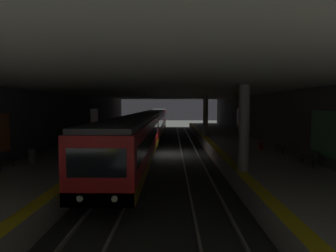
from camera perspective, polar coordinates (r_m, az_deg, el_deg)
ground_plane at (r=27.49m, az=-0.43°, el=-5.44°), size 120.00×120.00×0.00m
track_left at (r=27.52m, az=4.17°, el=-5.27°), size 60.00×1.53×0.16m
track_right at (r=27.61m, az=-5.02°, el=-5.25°), size 60.00×1.53×0.16m
platform_left at (r=28.04m, az=13.10°, el=-4.27°), size 60.00×5.30×1.06m
platform_right at (r=28.32m, az=-13.84°, el=-4.20°), size 60.00×5.30×1.06m
wall_left at (r=28.57m, az=18.87°, el=0.36°), size 60.00×0.56×5.60m
wall_right at (r=28.96m, az=-19.48°, el=0.39°), size 60.00×0.56×5.60m
ceiling_slab at (r=27.14m, az=-0.44°, el=6.73°), size 60.00×19.40×0.40m
pillar_near at (r=16.01m, az=14.38°, el=-0.42°), size 0.56×0.56×4.55m
pillar_far at (r=33.69m, az=7.22°, el=1.97°), size 0.56×0.56×4.55m
metro_train at (r=38.52m, az=-3.34°, el=0.32°), size 55.16×2.83×3.49m
bench_left_near at (r=19.09m, az=25.50°, el=-5.28°), size 1.70×0.47×0.86m
bench_left_mid at (r=23.22m, az=20.85°, el=-3.54°), size 1.70×0.47×0.86m
bench_left_far at (r=32.01m, az=15.18°, el=-1.39°), size 1.70×0.47×0.86m
bench_right_near at (r=18.56m, az=-28.80°, el=-5.64°), size 1.70×0.47×0.86m
bench_right_mid at (r=29.19m, az=-17.42°, el=-1.95°), size 1.70×0.47×0.86m
bench_right_far at (r=31.53m, az=-16.02°, el=-1.49°), size 1.70×0.47×0.86m
person_waiting_near at (r=39.76m, az=-11.18°, el=0.21°), size 0.60×0.22×1.61m
person_walking_mid at (r=23.05m, az=-16.87°, el=-2.64°), size 0.60×0.22×1.61m
person_standing_far at (r=32.70m, az=-14.65°, el=-0.64°), size 0.60×0.22×1.63m
suitcase_rolling at (r=24.39m, az=17.44°, el=-3.67°), size 0.40×0.25×0.88m
backpack_on_floor at (r=32.36m, az=-10.87°, el=-1.84°), size 0.30×0.20×0.40m
trash_bin at (r=19.67m, az=-24.57°, el=-5.28°), size 0.44×0.44×0.85m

